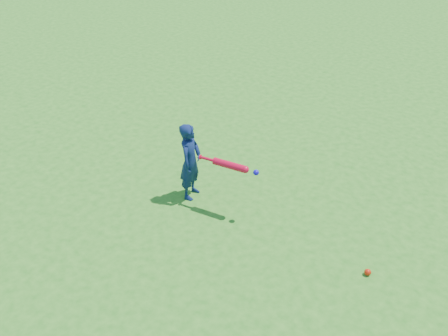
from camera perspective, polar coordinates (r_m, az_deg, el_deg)
name	(u,v)px	position (r m, az deg, el deg)	size (l,w,h in m)	color
ground	(173,217)	(6.51, -5.90, -5.64)	(80.00, 80.00, 0.00)	#28721B
child	(190,161)	(6.58, -3.86, 0.75)	(0.40, 0.26, 1.09)	#101E4B
ground_ball_red	(368,272)	(5.91, 16.10, -11.37)	(0.08, 0.08, 0.08)	red
bat_swing	(232,166)	(6.20, 0.94, 0.25)	(0.82, 0.15, 0.09)	red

